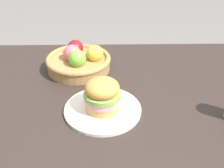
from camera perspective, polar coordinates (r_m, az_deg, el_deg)
The scene contains 4 objects.
dining_table at distance 1.17m, azimuth 1.11°, elevation -5.65°, with size 1.40×0.90×0.75m.
plate at distance 1.01m, azimuth -1.91°, elevation -5.23°, with size 0.28×0.28×0.01m, color silver.
sandwich at distance 0.97m, azimuth -1.98°, elevation -2.18°, with size 0.13×0.13×0.12m.
fruit_basket at distance 1.26m, azimuth -6.80°, elevation 4.82°, with size 0.29×0.29×0.12m.
Camera 1 is at (-0.04, -0.92, 1.38)m, focal length 44.68 mm.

